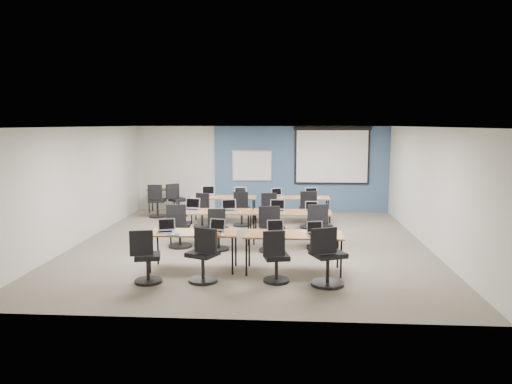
# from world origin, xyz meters

# --- Properties ---
(floor) EXTENTS (8.00, 9.00, 0.02)m
(floor) POSITION_xyz_m (0.00, 0.00, 0.00)
(floor) COLOR #6B6354
(floor) RESTS_ON ground
(ceiling) EXTENTS (8.00, 9.00, 0.02)m
(ceiling) POSITION_xyz_m (0.00, 0.00, 2.70)
(ceiling) COLOR white
(ceiling) RESTS_ON ground
(wall_back) EXTENTS (8.00, 0.04, 2.70)m
(wall_back) POSITION_xyz_m (0.00, 4.50, 1.35)
(wall_back) COLOR beige
(wall_back) RESTS_ON ground
(wall_front) EXTENTS (8.00, 0.04, 2.70)m
(wall_front) POSITION_xyz_m (0.00, -4.50, 1.35)
(wall_front) COLOR beige
(wall_front) RESTS_ON ground
(wall_left) EXTENTS (0.04, 9.00, 2.70)m
(wall_left) POSITION_xyz_m (-4.00, 0.00, 1.35)
(wall_left) COLOR beige
(wall_left) RESTS_ON ground
(wall_right) EXTENTS (0.04, 9.00, 2.70)m
(wall_right) POSITION_xyz_m (4.00, 0.00, 1.35)
(wall_right) COLOR beige
(wall_right) RESTS_ON ground
(blue_accent_panel) EXTENTS (5.50, 0.04, 2.70)m
(blue_accent_panel) POSITION_xyz_m (1.25, 4.47, 1.35)
(blue_accent_panel) COLOR #3D5977
(blue_accent_panel) RESTS_ON wall_back
(whiteboard) EXTENTS (1.28, 0.03, 0.98)m
(whiteboard) POSITION_xyz_m (-0.30, 4.43, 1.45)
(whiteboard) COLOR #A9ACAE
(whiteboard) RESTS_ON wall_back
(projector_screen) EXTENTS (2.40, 0.10, 1.82)m
(projector_screen) POSITION_xyz_m (2.20, 4.41, 1.89)
(projector_screen) COLOR black
(projector_screen) RESTS_ON wall_back
(training_table_front_left) EXTENTS (1.67, 0.70, 0.73)m
(training_table_front_left) POSITION_xyz_m (-0.93, -2.08, 0.68)
(training_table_front_left) COLOR #965B34
(training_table_front_left) RESTS_ON floor
(training_table_front_right) EXTENTS (1.84, 0.77, 0.73)m
(training_table_front_right) POSITION_xyz_m (0.97, -2.11, 0.69)
(training_table_front_right) COLOR brown
(training_table_front_right) RESTS_ON floor
(training_table_mid_left) EXTENTS (1.93, 0.80, 0.73)m
(training_table_mid_left) POSITION_xyz_m (-0.95, 0.23, 0.69)
(training_table_mid_left) COLOR olive
(training_table_mid_left) RESTS_ON floor
(training_table_mid_right) EXTENTS (1.85, 0.77, 0.73)m
(training_table_mid_right) POSITION_xyz_m (0.94, 0.27, 0.69)
(training_table_mid_right) COLOR #A36634
(training_table_mid_right) RESTS_ON floor
(training_table_back_left) EXTENTS (1.84, 0.77, 0.73)m
(training_table_back_left) POSITION_xyz_m (-0.97, 2.54, 0.69)
(training_table_back_left) COLOR brown
(training_table_back_left) RESTS_ON floor
(training_table_back_right) EXTENTS (1.83, 0.76, 0.73)m
(training_table_back_right) POSITION_xyz_m (1.10, 2.63, 0.69)
(training_table_back_right) COLOR brown
(training_table_back_right) RESTS_ON floor
(laptop_0) EXTENTS (0.32, 0.27, 0.25)m
(laptop_0) POSITION_xyz_m (-1.46, -2.12, 0.79)
(laptop_0) COLOR #B5B5B5
(laptop_0) RESTS_ON training_table_front_left
(mouse_0) EXTENTS (0.06, 0.10, 0.04)m
(mouse_0) POSITION_xyz_m (-1.26, -2.36, 0.74)
(mouse_0) COLOR white
(mouse_0) RESTS_ON training_table_front_left
(task_chair_0) EXTENTS (0.49, 0.49, 0.97)m
(task_chair_0) POSITION_xyz_m (-1.60, -2.98, 0.40)
(task_chair_0) COLOR black
(task_chair_0) RESTS_ON floor
(laptop_1) EXTENTS (0.31, 0.27, 0.24)m
(laptop_1) POSITION_xyz_m (-0.49, -2.03, 0.79)
(laptop_1) COLOR #B5B5BF
(laptop_1) RESTS_ON training_table_front_left
(mouse_1) EXTENTS (0.09, 0.11, 0.04)m
(mouse_1) POSITION_xyz_m (-0.34, -2.38, 0.74)
(mouse_1) COLOR white
(mouse_1) RESTS_ON training_table_front_left
(task_chair_1) EXTENTS (0.56, 0.53, 1.01)m
(task_chair_1) POSITION_xyz_m (-0.61, -2.87, 0.42)
(task_chair_1) COLOR black
(task_chair_1) RESTS_ON floor
(laptop_2) EXTENTS (0.32, 0.27, 0.24)m
(laptop_2) POSITION_xyz_m (0.62, -2.09, 0.79)
(laptop_2) COLOR #B7B8C5
(laptop_2) RESTS_ON training_table_front_right
(mouse_2) EXTENTS (0.07, 0.11, 0.04)m
(mouse_2) POSITION_xyz_m (0.71, -2.27, 0.74)
(mouse_2) COLOR white
(mouse_2) RESTS_ON training_table_front_right
(task_chair_2) EXTENTS (0.47, 0.47, 0.95)m
(task_chair_2) POSITION_xyz_m (0.65, -2.79, 0.39)
(task_chair_2) COLOR black
(task_chair_2) RESTS_ON floor
(laptop_3) EXTENTS (0.31, 0.26, 0.24)m
(laptop_3) POSITION_xyz_m (1.36, -2.13, 0.79)
(laptop_3) COLOR #A6A5AF
(laptop_3) RESTS_ON training_table_front_right
(mouse_3) EXTENTS (0.08, 0.11, 0.04)m
(mouse_3) POSITION_xyz_m (1.62, -2.29, 0.74)
(mouse_3) COLOR white
(mouse_3) RESTS_ON training_table_front_right
(task_chair_3) EXTENTS (0.62, 0.58, 1.05)m
(task_chair_3) POSITION_xyz_m (1.53, -2.92, 0.44)
(task_chair_3) COLOR black
(task_chair_3) RESTS_ON floor
(laptop_4) EXTENTS (0.36, 0.30, 0.27)m
(laptop_4) POSITION_xyz_m (-1.44, 0.38, 0.80)
(laptop_4) COLOR silver
(laptop_4) RESTS_ON training_table_mid_left
(mouse_4) EXTENTS (0.07, 0.10, 0.03)m
(mouse_4) POSITION_xyz_m (-1.16, 0.05, 0.74)
(mouse_4) COLOR white
(mouse_4) RESTS_ON training_table_mid_left
(task_chair_4) EXTENTS (0.53, 0.53, 1.01)m
(task_chair_4) POSITION_xyz_m (-1.59, -0.43, 0.42)
(task_chair_4) COLOR black
(task_chair_4) RESTS_ON floor
(laptop_5) EXTENTS (0.34, 0.29, 0.26)m
(laptop_5) POSITION_xyz_m (-0.55, 0.31, 0.79)
(laptop_5) COLOR silver
(laptop_5) RESTS_ON training_table_mid_left
(mouse_5) EXTENTS (0.08, 0.12, 0.04)m
(mouse_5) POSITION_xyz_m (-0.27, 0.09, 0.74)
(mouse_5) COLOR white
(mouse_5) RESTS_ON training_table_mid_left
(task_chair_5) EXTENTS (0.47, 0.47, 0.96)m
(task_chair_5) POSITION_xyz_m (-0.67, -0.63, 0.39)
(task_chair_5) COLOR black
(task_chair_5) RESTS_ON floor
(laptop_6) EXTENTS (0.35, 0.29, 0.26)m
(laptop_6) POSITION_xyz_m (0.60, 0.34, 0.79)
(laptop_6) COLOR silver
(laptop_6) RESTS_ON training_table_mid_right
(mouse_6) EXTENTS (0.06, 0.10, 0.03)m
(mouse_6) POSITION_xyz_m (0.76, 0.03, 0.74)
(mouse_6) COLOR white
(mouse_6) RESTS_ON training_table_mid_right
(task_chair_6) EXTENTS (0.56, 0.56, 1.04)m
(task_chair_6) POSITION_xyz_m (0.50, -0.68, 0.43)
(task_chair_6) COLOR black
(task_chair_6) RESTS_ON floor
(laptop_7) EXTENTS (0.30, 0.26, 0.23)m
(laptop_7) POSITION_xyz_m (1.41, 0.33, 0.79)
(laptop_7) COLOR silver
(laptop_7) RESTS_ON training_table_mid_right
(mouse_7) EXTENTS (0.08, 0.11, 0.03)m
(mouse_7) POSITION_xyz_m (1.69, 0.10, 0.74)
(mouse_7) COLOR white
(mouse_7) RESTS_ON training_table_mid_right
(task_chair_7) EXTENTS (0.56, 0.56, 1.03)m
(task_chair_7) POSITION_xyz_m (1.54, -0.36, 0.43)
(task_chair_7) COLOR black
(task_chair_7) RESTS_ON floor
(laptop_8) EXTENTS (0.36, 0.31, 0.27)m
(laptop_8) POSITION_xyz_m (-1.45, 2.78, 0.80)
(laptop_8) COLOR #A5A5AF
(laptop_8) RESTS_ON training_table_back_left
(mouse_8) EXTENTS (0.09, 0.11, 0.04)m
(mouse_8) POSITION_xyz_m (-1.27, 2.45, 0.74)
(mouse_8) COLOR white
(mouse_8) RESTS_ON training_table_back_left
(task_chair_8) EXTENTS (0.47, 0.46, 0.95)m
(task_chair_8) POSITION_xyz_m (-1.45, 1.83, 0.39)
(task_chair_8) COLOR black
(task_chair_8) RESTS_ON floor
(laptop_9) EXTENTS (0.35, 0.30, 0.27)m
(laptop_9) POSITION_xyz_m (-0.51, 2.63, 0.80)
(laptop_9) COLOR silver
(laptop_9) RESTS_ON training_table_back_left
(mouse_9) EXTENTS (0.08, 0.11, 0.03)m
(mouse_9) POSITION_xyz_m (-0.34, 2.55, 0.74)
(mouse_9) COLOR white
(mouse_9) RESTS_ON training_table_back_left
(task_chair_9) EXTENTS (0.48, 0.48, 0.97)m
(task_chair_9) POSITION_xyz_m (-0.41, 2.02, 0.40)
(task_chair_9) COLOR black
(task_chair_9) RESTS_ON floor
(laptop_10) EXTENTS (0.30, 0.26, 0.23)m
(laptop_10) POSITION_xyz_m (0.52, 2.72, 0.79)
(laptop_10) COLOR #ADADAD
(laptop_10) RESTS_ON training_table_back_right
(mouse_10) EXTENTS (0.07, 0.11, 0.03)m
(mouse_10) POSITION_xyz_m (0.69, 2.52, 0.74)
(mouse_10) COLOR white
(mouse_10) RESTS_ON training_table_back_right
(task_chair_10) EXTENTS (0.51, 0.50, 0.99)m
(task_chair_10) POSITION_xyz_m (0.39, 1.70, 0.41)
(task_chair_10) COLOR black
(task_chair_10) RESTS_ON floor
(laptop_11) EXTENTS (0.35, 0.30, 0.26)m
(laptop_11) POSITION_xyz_m (1.50, 2.64, 0.79)
(laptop_11) COLOR #A9A9B2
(laptop_11) RESTS_ON training_table_back_right
(mouse_11) EXTENTS (0.08, 0.11, 0.03)m
(mouse_11) POSITION_xyz_m (1.70, 2.45, 0.74)
(mouse_11) COLOR white
(mouse_11) RESTS_ON training_table_back_right
(task_chair_11) EXTENTS (0.55, 0.55, 1.02)m
(task_chair_11) POSITION_xyz_m (1.43, 1.88, 0.42)
(task_chair_11) COLOR black
(task_chair_11) RESTS_ON floor
(blue_mousepad) EXTENTS (0.23, 0.19, 0.01)m
(blue_mousepad) POSITION_xyz_m (-1.26, -2.33, 0.73)
(blue_mousepad) COLOR #15409E
(blue_mousepad) RESTS_ON training_table_front_left
(snack_bowl) EXTENTS (0.33, 0.33, 0.06)m
(snack_bowl) POSITION_xyz_m (-0.52, -2.36, 0.76)
(snack_bowl) COLOR brown
(snack_bowl) RESTS_ON training_table_front_left
(snack_plate) EXTENTS (0.23, 0.23, 0.01)m
(snack_plate) POSITION_xyz_m (0.49, -2.41, 0.74)
(snack_plate) COLOR white
(snack_plate) RESTS_ON training_table_front_right
(coffee_cup) EXTENTS (0.06, 0.06, 0.05)m
(coffee_cup) POSITION_xyz_m (0.57, -2.33, 0.77)
(coffee_cup) COLOR silver
(coffee_cup) RESTS_ON snack_plate
(utility_table) EXTENTS (0.91, 0.51, 0.75)m
(utility_table) POSITION_xyz_m (-3.08, 4.00, 0.66)
(utility_table) COLOR black
(utility_table) RESTS_ON floor
(spare_chair_a) EXTENTS (0.61, 0.52, 1.00)m
(spare_chair_a) POSITION_xyz_m (-2.48, 3.35, 0.41)
(spare_chair_a) COLOR black
(spare_chair_a) RESTS_ON floor
(spare_chair_b) EXTENTS (0.52, 0.52, 1.00)m
(spare_chair_b) POSITION_xyz_m (-3.05, 3.15, 0.41)
(spare_chair_b) COLOR black
(spare_chair_b) RESTS_ON floor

